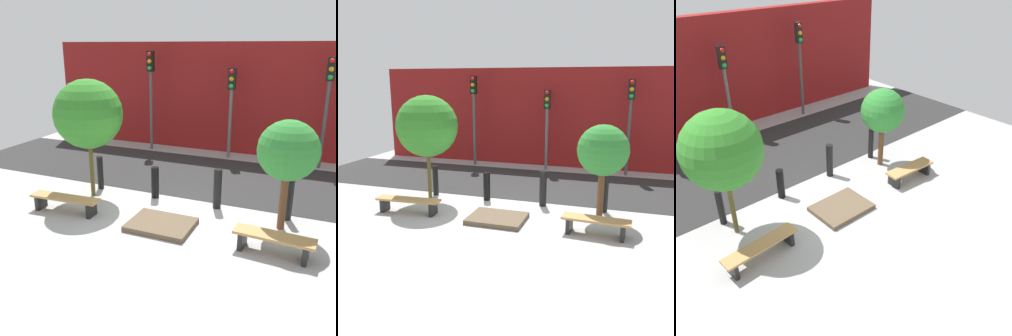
% 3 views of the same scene
% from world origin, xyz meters
% --- Properties ---
extents(ground_plane, '(18.00, 18.00, 0.00)m').
position_xyz_m(ground_plane, '(0.00, 0.00, 0.00)').
color(ground_plane, '#A4A4A4').
extents(road_strip, '(18.00, 4.21, 0.01)m').
position_xyz_m(road_strip, '(0.00, 3.86, 0.01)').
color(road_strip, '#2A2A2A').
rests_on(road_strip, ground).
extents(building_facade, '(16.20, 0.50, 4.31)m').
position_xyz_m(building_facade, '(0.00, 7.28, 2.15)').
color(building_facade, maroon).
rests_on(building_facade, ground).
extents(bench_left, '(1.91, 0.53, 0.43)m').
position_xyz_m(bench_left, '(-2.65, -0.32, 0.32)').
color(bench_left, black).
rests_on(bench_left, ground).
extents(bench_right, '(1.69, 0.57, 0.44)m').
position_xyz_m(bench_right, '(2.65, -0.32, 0.32)').
color(bench_right, black).
rests_on(bench_right, ground).
extents(planter_bed, '(1.53, 1.18, 0.13)m').
position_xyz_m(planter_bed, '(0.00, -0.12, 0.06)').
color(planter_bed, brown).
rests_on(planter_bed, ground).
extents(tree_behind_left_bench, '(1.89, 1.89, 3.33)m').
position_xyz_m(tree_behind_left_bench, '(-2.65, 0.95, 2.37)').
color(tree_behind_left_bench, brown).
rests_on(tree_behind_left_bench, ground).
extents(tree_behind_right_bench, '(1.39, 1.39, 2.62)m').
position_xyz_m(tree_behind_right_bench, '(2.65, 0.95, 1.91)').
color(tree_behind_right_bench, brown).
rests_on(tree_behind_right_bench, ground).
extents(bollard_far_left, '(0.18, 0.18, 1.00)m').
position_xyz_m(bollard_far_left, '(-2.74, 1.50, 0.50)').
color(bollard_far_left, black).
rests_on(bollard_far_left, ground).
extents(bollard_left, '(0.22, 0.22, 0.91)m').
position_xyz_m(bollard_left, '(-0.91, 1.50, 0.45)').
color(bollard_left, black).
rests_on(bollard_left, ground).
extents(bollard_center, '(0.21, 0.21, 1.09)m').
position_xyz_m(bollard_center, '(0.91, 1.50, 0.54)').
color(bollard_center, black).
rests_on(bollard_center, ground).
extents(bollard_right, '(0.18, 0.18, 1.10)m').
position_xyz_m(bollard_right, '(2.74, 1.50, 0.55)').
color(bollard_right, black).
rests_on(bollard_right, ground).
extents(traffic_light_west, '(0.28, 0.27, 3.96)m').
position_xyz_m(traffic_light_west, '(-3.30, 6.25, 2.72)').
color(traffic_light_west, '#4E4E4E').
rests_on(traffic_light_west, ground).
extents(traffic_light_mid_west, '(0.28, 0.27, 3.39)m').
position_xyz_m(traffic_light_mid_west, '(0.00, 6.25, 2.36)').
color(traffic_light_mid_west, '#606060').
rests_on(traffic_light_mid_west, ground).
extents(traffic_light_mid_east, '(0.28, 0.27, 3.81)m').
position_xyz_m(traffic_light_mid_east, '(3.30, 6.25, 2.63)').
color(traffic_light_mid_east, '#474747').
rests_on(traffic_light_mid_east, ground).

